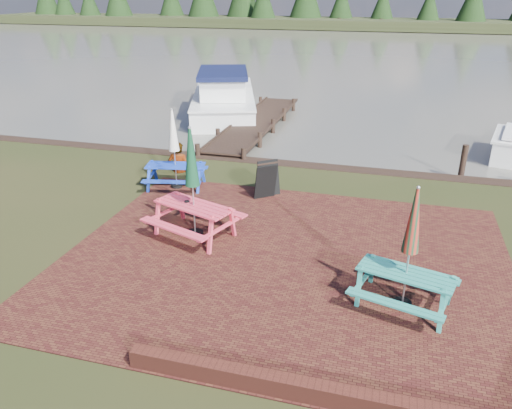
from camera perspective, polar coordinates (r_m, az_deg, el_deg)
The scene contains 12 objects.
ground at distance 9.52m, azimuth 1.93°, elevation -9.30°, with size 120.00×120.00×0.00m, color black.
paving at distance 10.34m, azimuth 3.27°, elevation -6.34°, with size 9.00×7.50×0.02m, color #371311.
brick_wall at distance 7.35m, azimuth 14.58°, elevation -20.44°, with size 6.21×1.79×0.30m.
water at distance 45.11m, azimuth 13.73°, elevation 16.44°, with size 120.00×60.00×0.02m, color #4E4B42.
far_treeline at distance 73.82m, azimuth 15.25°, elevation 21.44°, with size 120.00×10.00×8.10m.
picnic_table_teal at distance 8.93m, azimuth 16.90°, elevation -6.89°, with size 1.95×1.82×2.25m.
picnic_table_red at distance 11.03m, azimuth -7.17°, elevation 0.52°, with size 2.24×2.11×2.50m.
picnic_table_blue at distance 13.91m, azimuth -9.23°, elevation 4.90°, with size 1.84×1.71×2.21m.
chalkboard at distance 13.18m, azimuth 1.29°, elevation 2.84°, with size 0.60×0.88×0.95m.
jetty at distance 20.42m, azimuth -0.06°, elevation 9.31°, with size 1.76×9.08×1.00m.
boat_jetty at distance 23.25m, azimuth -3.70°, elevation 11.93°, with size 4.92×8.17×2.24m.
person at distance 15.11m, azimuth -9.00°, elevation 7.03°, with size 0.67×0.44×1.85m, color gray.
Camera 1 is at (1.84, -7.77, 5.18)m, focal length 35.00 mm.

